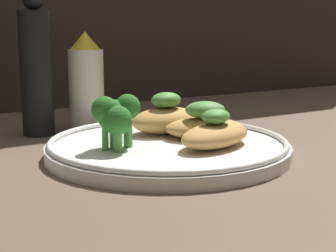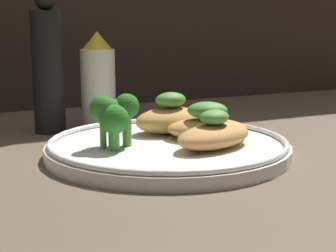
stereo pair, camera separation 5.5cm
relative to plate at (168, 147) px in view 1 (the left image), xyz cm
name	(u,v)px [view 1 (the left image)]	position (x,y,z in cm)	size (l,w,h in cm)	color
ground_plane	(168,160)	(0.00, 0.00, -1.49)	(180.00, 180.00, 1.00)	brown
plate	(168,147)	(0.00, 0.00, 0.00)	(27.56, 27.56, 2.00)	white
grilled_meat_front	(215,133)	(3.51, -4.21, 1.94)	(11.39, 8.41, 4.21)	tan
grilled_meat_middle	(204,124)	(5.11, 0.16, 2.08)	(11.04, 9.35, 4.43)	tan
grilled_meat_back	(166,118)	(2.87, 5.13, 2.30)	(9.80, 6.85, 5.09)	tan
broccoli_bunch	(115,115)	(-6.23, 0.57, 4.09)	(5.66, 5.09, 5.83)	#569942
sauce_bottle	(86,83)	(-1.86, 18.90, 5.60)	(4.90, 4.90, 13.79)	silver
pepper_grinder	(36,69)	(-8.89, 18.90, 7.87)	(4.23, 4.23, 19.21)	black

